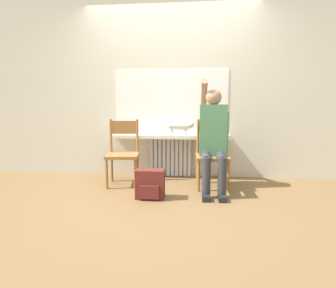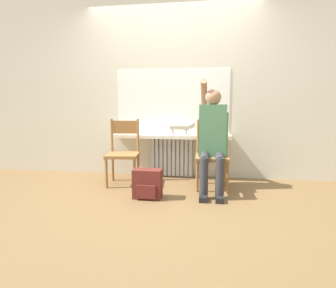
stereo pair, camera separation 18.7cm
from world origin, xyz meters
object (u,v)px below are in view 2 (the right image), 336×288
Objects in this scene: chair_right at (212,154)px; cat at (182,126)px; person at (213,136)px; chair_left at (123,152)px; backpack at (147,184)px.

chair_right is 1.77× the size of cat.
cat is (-0.42, 0.47, 0.08)m from person.
chair_left is at bearing 177.71° from chair_right.
chair_right is 2.60× the size of backpack.
chair_left is at bearing 174.46° from person.
person reaches higher than chair_right.
cat is at bearing 17.62° from chair_left.
chair_left is 1.19m from chair_right.
cat is at bearing 132.23° from person.
backpack is (-0.31, -0.91, -0.61)m from cat.
chair_left is at bearing -155.34° from cat.
chair_left is 1.22m from person.
backpack is (0.46, -0.56, -0.28)m from chair_left.
chair_right is 0.64m from cat.
backpack is (-0.73, -0.44, -0.52)m from person.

